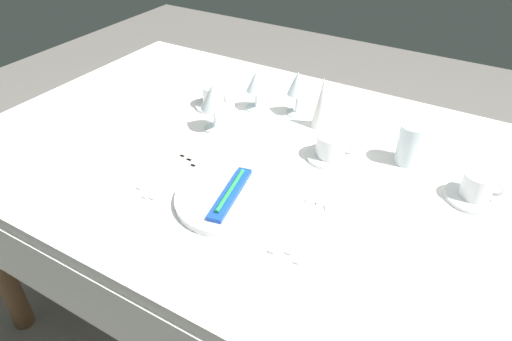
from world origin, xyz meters
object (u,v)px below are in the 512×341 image
(fork_inner, at_px, (174,173))
(wine_glass_right, at_px, (297,85))
(fork_salad, at_px, (168,167))
(spoon_tea, at_px, (320,224))
(coffee_cup_right, at_px, (332,145))
(coffee_cup_far, at_px, (215,95))
(fork_outer, at_px, (180,176))
(spoon_soup, at_px, (299,215))
(dinner_plate, at_px, (231,199))
(coffee_cup_left, at_px, (478,185))
(spoon_dessert, at_px, (312,217))
(toothbrush_package, at_px, (230,193))
(drink_tumbler, at_px, (410,146))
(wine_glass_centre, at_px, (256,83))
(napkin_folded, at_px, (322,103))
(wine_glass_left, at_px, (214,97))

(fork_inner, bearing_deg, wine_glass_right, 74.79)
(fork_salad, relative_size, spoon_tea, 0.93)
(coffee_cup_right, height_order, wine_glass_right, wine_glass_right)
(fork_inner, height_order, coffee_cup_far, coffee_cup_far)
(fork_outer, xyz_separation_m, coffee_cup_right, (0.30, 0.29, 0.04))
(fork_outer, distance_m, spoon_soup, 0.34)
(dinner_plate, relative_size, spoon_soup, 1.19)
(coffee_cup_far, bearing_deg, coffee_cup_right, -10.94)
(fork_inner, relative_size, coffee_cup_left, 2.30)
(spoon_dessert, height_order, coffee_cup_right, coffee_cup_right)
(fork_salad, bearing_deg, toothbrush_package, -8.66)
(coffee_cup_left, xyz_separation_m, coffee_cup_far, (-0.83, 0.07, 0.00))
(fork_outer, relative_size, coffee_cup_right, 1.88)
(coffee_cup_far, distance_m, drink_tumbler, 0.64)
(spoon_soup, relative_size, wine_glass_right, 1.59)
(toothbrush_package, height_order, spoon_tea, toothbrush_package)
(fork_outer, height_order, wine_glass_centre, wine_glass_centre)
(fork_outer, distance_m, spoon_dessert, 0.37)
(coffee_cup_far, bearing_deg, drink_tumbler, 0.03)
(fork_inner, bearing_deg, coffee_cup_far, 108.69)
(coffee_cup_far, bearing_deg, fork_outer, -68.38)
(napkin_folded, bearing_deg, spoon_dessert, -67.96)
(fork_outer, bearing_deg, dinner_plate, -5.49)
(coffee_cup_left, bearing_deg, fork_inner, -157.16)
(drink_tumbler, distance_m, napkin_folded, 0.29)
(wine_glass_right, bearing_deg, wine_glass_left, -127.92)
(dinner_plate, relative_size, fork_salad, 1.29)
(wine_glass_left, bearing_deg, coffee_cup_left, 3.64)
(fork_outer, relative_size, spoon_dessert, 0.92)
(wine_glass_centre, bearing_deg, fork_inner, -89.73)
(toothbrush_package, height_order, spoon_dessert, toothbrush_package)
(fork_outer, relative_size, spoon_soup, 0.89)
(dinner_plate, xyz_separation_m, coffee_cup_right, (0.13, 0.30, 0.03))
(napkin_folded, bearing_deg, drink_tumbler, -11.42)
(spoon_soup, relative_size, coffee_cup_left, 2.31)
(fork_inner, xyz_separation_m, wine_glass_left, (-0.04, 0.25, 0.10))
(coffee_cup_far, xyz_separation_m, napkin_folded, (0.35, 0.06, 0.04))
(fork_salad, distance_m, coffee_cup_far, 0.37)
(spoon_soup, bearing_deg, toothbrush_package, -167.71)
(fork_salad, height_order, coffee_cup_far, coffee_cup_far)
(toothbrush_package, height_order, coffee_cup_left, coffee_cup_left)
(fork_salad, bearing_deg, dinner_plate, -8.66)
(toothbrush_package, bearing_deg, napkin_folded, 85.80)
(coffee_cup_right, distance_m, napkin_folded, 0.18)
(fork_salad, height_order, wine_glass_right, wine_glass_right)
(spoon_tea, height_order, coffee_cup_left, coffee_cup_left)
(coffee_cup_left, bearing_deg, wine_glass_centre, 169.38)
(coffee_cup_left, xyz_separation_m, wine_glass_right, (-0.58, 0.17, 0.06))
(coffee_cup_right, relative_size, wine_glass_right, 0.75)
(coffee_cup_left, bearing_deg, drink_tumbler, 158.32)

